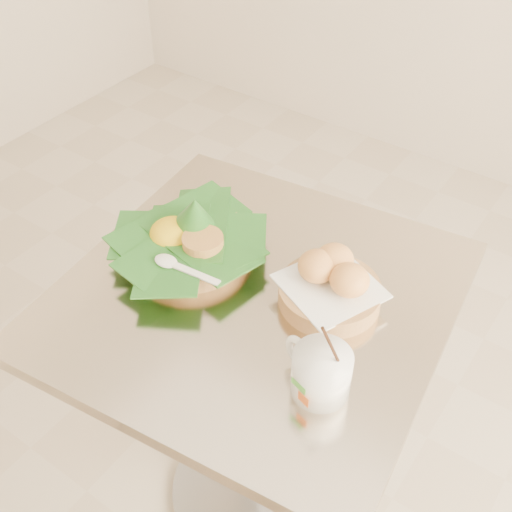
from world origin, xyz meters
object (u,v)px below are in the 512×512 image
Objects in this scene: rice_basket at (189,237)px; bread_basket at (331,284)px; coffee_mug at (320,371)px; cafe_table at (256,366)px.

rice_basket reaches higher than bread_basket.
bread_basket is 0.21m from coffee_mug.
cafe_table is at bearing 150.10° from coffee_mug.
coffee_mug reaches higher than rice_basket.
coffee_mug is (0.09, -0.19, 0.01)m from bread_basket.
rice_basket is at bearing 160.12° from coffee_mug.
cafe_table is 0.31m from rice_basket.
rice_basket is 0.41m from coffee_mug.
rice_basket is at bearing -170.90° from bread_basket.
rice_basket reaches higher than cafe_table.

